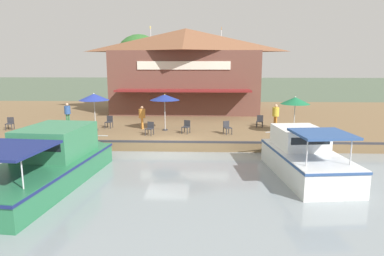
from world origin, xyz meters
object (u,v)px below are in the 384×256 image
Objects in this scene: cafe_chair_facing_river at (10,123)px; cafe_chair_back_row_seat at (260,121)px; person_near_entrance at (142,115)px; person_at_quay_edge at (67,111)px; patio_umbrella_mid_patio_right at (295,101)px; motorboat_distant_upstream at (301,155)px; cafe_chair_beside_entrance at (109,121)px; cafe_chair_under_first_umbrella at (227,127)px; waterfront_restaurant at (186,70)px; patio_umbrella_far_corner at (94,97)px; cafe_chair_mid_patio at (186,126)px; motorboat_mid_row at (53,161)px; person_mid_patio at (276,113)px; cafe_chair_far_corner_seat at (150,128)px; tree_upstream_bank at (137,60)px; patio_umbrella_mid_patio_left at (165,97)px.

cafe_chair_back_row_seat is at bearing 95.34° from cafe_chair_facing_river.
person_at_quay_edge is at bearing -105.85° from person_near_entrance.
patio_umbrella_mid_patio_right is 6.95m from motorboat_distant_upstream.
cafe_chair_beside_entrance is 8.48m from cafe_chair_under_first_umbrella.
waterfront_restaurant is 5.44× the size of patio_umbrella_far_corner.
cafe_chair_mid_patio is 9.49m from motorboat_mid_row.
person_mid_patio is at bearing 89.42° from cafe_chair_back_row_seat.
person_mid_patio is (-1.62, 12.58, -1.25)m from patio_umbrella_far_corner.
cafe_chair_back_row_seat is at bearing -139.97° from patio_umbrella_mid_patio_right.
motorboat_distant_upstream is at bearing 54.50° from cafe_chair_beside_entrance.
cafe_chair_under_first_umbrella is at bearing 16.48° from waterfront_restaurant.
person_mid_patio is at bearing 93.32° from cafe_chair_beside_entrance.
motorboat_mid_row is (7.56, -8.14, -0.20)m from cafe_chair_under_first_umbrella.
waterfront_restaurant is at bearing 164.90° from person_near_entrance.
waterfront_restaurant is at bearing -144.38° from patio_umbrella_mid_patio_right.
patio_umbrella_mid_patio_right is at bearing 35.62° from waterfront_restaurant.
patio_umbrella_far_corner is 2.15m from cafe_chair_beside_entrance.
person_at_quay_edge is (-2.93, -16.20, -1.17)m from patio_umbrella_mid_patio_right.
cafe_chair_back_row_seat is 0.51× the size of person_mid_patio.
cafe_chair_far_corner_seat is 0.51× the size of person_mid_patio.
waterfront_restaurant reaches higher than cafe_chair_under_first_umbrella.
motorboat_mid_row reaches higher than cafe_chair_back_row_seat.
waterfront_restaurant is 16.35× the size of cafe_chair_far_corner_seat.
cafe_chair_back_row_seat is 8.80m from motorboat_distant_upstream.
patio_umbrella_mid_patio_right reaches higher than person_at_quay_edge.
tree_upstream_bank is (-2.60, -5.16, 0.96)m from waterfront_restaurant.
cafe_chair_facing_river is 14.98m from cafe_chair_under_first_umbrella.
cafe_chair_far_corner_seat is 1.00× the size of cafe_chair_beside_entrance.
tree_upstream_bank is at bearing -167.82° from person_near_entrance.
person_mid_patio is at bearing 39.14° from waterfront_restaurant.
cafe_chair_beside_entrance is at bearing -103.10° from cafe_chair_under_first_umbrella.
patio_umbrella_mid_patio_right is 7.24m from cafe_chair_mid_patio.
patio_umbrella_far_corner is at bearing -120.71° from motorboat_distant_upstream.
patio_umbrella_mid_patio_right is at bearing 83.14° from cafe_chair_beside_entrance.
patio_umbrella_mid_patio_right is 13.35m from patio_umbrella_far_corner.
patio_umbrella_mid_patio_right is 3.35m from cafe_chair_back_row_seat.
waterfront_restaurant is 8.75× the size of person_at_quay_edge.
person_at_quay_edge is at bearing -111.59° from cafe_chair_beside_entrance.
waterfront_restaurant is 1.97× the size of motorboat_distant_upstream.
motorboat_mid_row is at bearing 0.75° from cafe_chair_beside_entrance.
person_mid_patio is at bearing 47.43° from tree_upstream_bank.
cafe_chair_beside_entrance is at bearing -86.28° from cafe_chair_back_row_seat.
cafe_chair_back_row_seat is 8.10m from cafe_chair_far_corner_seat.
waterfront_restaurant is 16.35× the size of cafe_chair_beside_entrance.
waterfront_restaurant is 10.13m from patio_umbrella_mid_patio_left.
waterfront_restaurant is 12.22m from cafe_chair_far_corner_seat.
cafe_chair_far_corner_seat is at bearing -25.55° from patio_umbrella_mid_patio_left.
person_near_entrance is (-0.65, 3.12, -1.29)m from patio_umbrella_far_corner.
cafe_chair_far_corner_seat and cafe_chair_under_first_umbrella have the same top height.
cafe_chair_facing_river is 18.65m from person_mid_patio.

